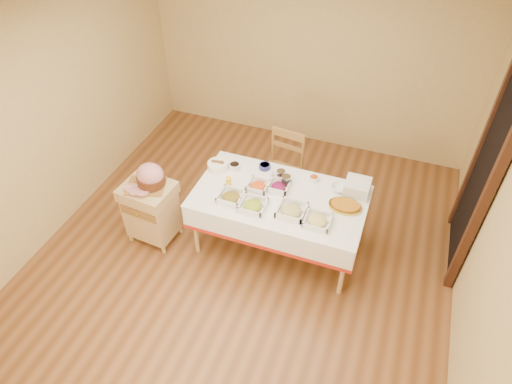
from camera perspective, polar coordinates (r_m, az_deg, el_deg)
room_shell at (r=4.33m, az=-1.79°, el=3.24°), size 5.00×5.00×5.00m
doorway at (r=5.03m, az=26.50°, el=1.77°), size 0.09×1.10×2.20m
dining_table at (r=4.93m, az=2.92°, el=-1.87°), size 1.82×1.02×0.76m
butcher_cart at (r=5.27m, az=-12.98°, el=-2.09°), size 0.58×0.50×0.77m
dining_chair at (r=5.51m, az=3.20°, el=2.61°), size 0.51×0.49×1.01m
ham_on_board at (r=4.97m, az=-13.15°, el=1.80°), size 0.42×0.40×0.28m
serving_dish_a at (r=4.75m, az=-3.16°, el=-0.62°), size 0.26×0.25×0.11m
serving_dish_b at (r=4.66m, az=-0.38°, el=-1.69°), size 0.26×0.26×0.11m
serving_dish_c at (r=4.61m, az=4.47°, el=-2.33°), size 0.28×0.28×0.11m
serving_dish_d at (r=4.54m, az=7.72°, el=-3.57°), size 0.26×0.26×0.10m
serving_dish_e at (r=4.88m, az=0.26°, el=0.75°), size 0.23×0.22×0.11m
serving_dish_f at (r=4.88m, az=2.88°, el=0.72°), size 0.23×0.22×0.10m
small_bowl_left at (r=5.15m, az=-2.69°, el=3.29°), size 0.13×0.13×0.06m
small_bowl_mid at (r=5.15m, az=1.10°, el=3.25°), size 0.13×0.13×0.05m
small_bowl_right at (r=5.02m, az=7.25°, el=1.71°), size 0.10×0.10×0.05m
bowl_white_imported at (r=5.04m, az=2.81°, el=2.07°), size 0.18×0.18×0.04m
bowl_small_imported at (r=4.94m, az=10.41°, el=0.46°), size 0.18×0.18×0.05m
preserve_jar_left at (r=4.99m, az=3.11°, el=2.05°), size 0.10×0.10×0.12m
preserve_jar_right at (r=4.91m, az=3.76°, el=1.32°), size 0.10×0.10×0.13m
mustard_bottle at (r=4.86m, az=-3.45°, el=1.18°), size 0.06×0.06×0.18m
bread_basket at (r=5.15m, az=-4.79°, el=3.33°), size 0.23×0.23×0.10m
plate_stack at (r=4.93m, az=12.55°, el=0.61°), size 0.26×0.26×0.14m
brass_platter at (r=4.76m, az=11.08°, el=-1.70°), size 0.34×0.25×0.05m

